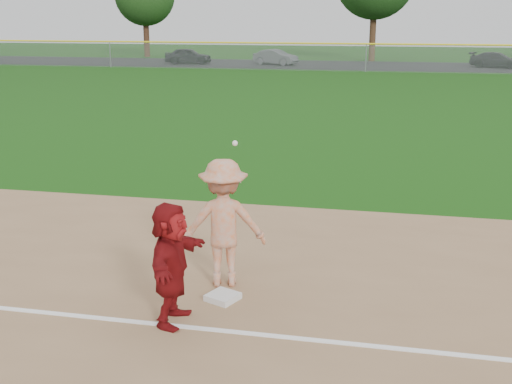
% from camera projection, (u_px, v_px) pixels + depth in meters
% --- Properties ---
extents(ground, '(160.00, 160.00, 0.00)m').
position_uv_depth(ground, '(234.00, 306.00, 9.22)').
color(ground, '#15470D').
rests_on(ground, ground).
extents(foul_line, '(60.00, 0.10, 0.01)m').
position_uv_depth(foul_line, '(220.00, 330.00, 8.46)').
color(foul_line, white).
rests_on(foul_line, infield_dirt).
extents(parking_asphalt, '(120.00, 10.00, 0.01)m').
position_uv_depth(parking_asphalt, '(369.00, 66.00, 52.58)').
color(parking_asphalt, black).
rests_on(parking_asphalt, ground).
extents(first_base, '(0.54, 0.54, 0.09)m').
position_uv_depth(first_base, '(223.00, 297.00, 9.37)').
color(first_base, silver).
rests_on(first_base, infield_dirt).
extents(base_runner, '(0.51, 1.57, 1.69)m').
position_uv_depth(base_runner, '(171.00, 263.00, 8.50)').
color(base_runner, maroon).
rests_on(base_runner, infield_dirt).
extents(car_left, '(4.07, 2.01, 1.34)m').
position_uv_depth(car_left, '(188.00, 56.00, 54.20)').
color(car_left, black).
rests_on(car_left, parking_asphalt).
extents(car_mid, '(4.00, 2.58, 1.25)m').
position_uv_depth(car_mid, '(276.00, 57.00, 53.19)').
color(car_mid, '#515458').
rests_on(car_mid, parking_asphalt).
extents(car_right, '(4.42, 3.05, 1.19)m').
position_uv_depth(car_right, '(497.00, 60.00, 50.24)').
color(car_right, black).
rests_on(car_right, parking_asphalt).
extents(first_base_play, '(1.41, 1.02, 2.33)m').
position_uv_depth(first_base_play, '(224.00, 223.00, 9.69)').
color(first_base_play, '#AFAFB2').
rests_on(first_base_play, infield_dirt).
extents(outfield_fence, '(110.00, 0.12, 110.00)m').
position_uv_depth(outfield_fence, '(367.00, 44.00, 46.40)').
color(outfield_fence, '#999EA0').
rests_on(outfield_fence, ground).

